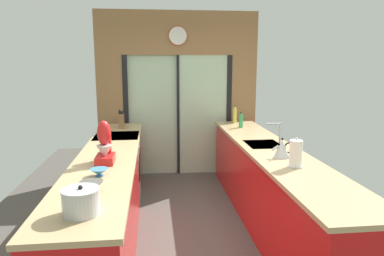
{
  "coord_description": "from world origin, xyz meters",
  "views": [
    {
      "loc": [
        -0.42,
        -3.43,
        1.89
      ],
      "look_at": [
        0.05,
        0.76,
        1.09
      ],
      "focal_mm": 32.9,
      "sensor_mm": 36.0,
      "label": 1
    }
  ],
  "objects_px": {
    "oven_range": "(118,169)",
    "paper_towel_roll": "(296,154)",
    "stock_pot": "(81,202)",
    "kettle": "(282,149)",
    "mixing_bowl_far": "(99,172)",
    "knife_block": "(121,121)",
    "soap_bottle_far": "(235,115)",
    "mixing_bowl_near": "(92,187)",
    "stand_mixer": "(105,147)",
    "soap_bottle_near": "(241,121)"
  },
  "relations": [
    {
      "from": "oven_range",
      "to": "soap_bottle_far",
      "type": "relative_size",
      "value": 3.27
    },
    {
      "from": "mixing_bowl_far",
      "to": "soap_bottle_far",
      "type": "relative_size",
      "value": 0.56
    },
    {
      "from": "stock_pot",
      "to": "soap_bottle_far",
      "type": "height_order",
      "value": "soap_bottle_far"
    },
    {
      "from": "paper_towel_roll",
      "to": "stock_pot",
      "type": "bearing_deg",
      "value": -154.76
    },
    {
      "from": "kettle",
      "to": "paper_towel_roll",
      "type": "bearing_deg",
      "value": -90.36
    },
    {
      "from": "mixing_bowl_near",
      "to": "paper_towel_roll",
      "type": "distance_m",
      "value": 1.84
    },
    {
      "from": "mixing_bowl_near",
      "to": "stand_mixer",
      "type": "relative_size",
      "value": 0.43
    },
    {
      "from": "oven_range",
      "to": "stock_pot",
      "type": "xyz_separation_m",
      "value": [
        0.02,
        -2.49,
        0.55
      ]
    },
    {
      "from": "mixing_bowl_far",
      "to": "knife_block",
      "type": "xyz_separation_m",
      "value": [
        -0.0,
        2.25,
        0.07
      ]
    },
    {
      "from": "mixing_bowl_near",
      "to": "stock_pot",
      "type": "distance_m",
      "value": 0.38
    },
    {
      "from": "mixing_bowl_far",
      "to": "soap_bottle_far",
      "type": "distance_m",
      "value": 3.09
    },
    {
      "from": "mixing_bowl_near",
      "to": "soap_bottle_near",
      "type": "relative_size",
      "value": 0.76
    },
    {
      "from": "mixing_bowl_near",
      "to": "soap_bottle_far",
      "type": "bearing_deg",
      "value": 58.55
    },
    {
      "from": "mixing_bowl_near",
      "to": "mixing_bowl_far",
      "type": "height_order",
      "value": "mixing_bowl_near"
    },
    {
      "from": "soap_bottle_far",
      "to": "mixing_bowl_near",
      "type": "bearing_deg",
      "value": -121.45
    },
    {
      "from": "knife_block",
      "to": "soap_bottle_far",
      "type": "distance_m",
      "value": 1.8
    },
    {
      "from": "paper_towel_roll",
      "to": "kettle",
      "type": "bearing_deg",
      "value": 89.64
    },
    {
      "from": "soap_bottle_near",
      "to": "soap_bottle_far",
      "type": "height_order",
      "value": "soap_bottle_far"
    },
    {
      "from": "mixing_bowl_near",
      "to": "kettle",
      "type": "distance_m",
      "value": 1.96
    },
    {
      "from": "mixing_bowl_far",
      "to": "mixing_bowl_near",
      "type": "bearing_deg",
      "value": -90.0
    },
    {
      "from": "stock_pot",
      "to": "soap_bottle_near",
      "type": "distance_m",
      "value": 3.39
    },
    {
      "from": "mixing_bowl_near",
      "to": "stand_mixer",
      "type": "bearing_deg",
      "value": 90.0
    },
    {
      "from": "mixing_bowl_near",
      "to": "stand_mixer",
      "type": "xyz_separation_m",
      "value": [
        0.0,
        0.8,
        0.11
      ]
    },
    {
      "from": "oven_range",
      "to": "soap_bottle_near",
      "type": "distance_m",
      "value": 1.93
    },
    {
      "from": "kettle",
      "to": "soap_bottle_far",
      "type": "xyz_separation_m",
      "value": [
        -0.0,
        2.11,
        0.03
      ]
    },
    {
      "from": "stock_pot",
      "to": "soap_bottle_far",
      "type": "distance_m",
      "value": 3.74
    },
    {
      "from": "stock_pot",
      "to": "kettle",
      "type": "xyz_separation_m",
      "value": [
        1.78,
        1.19,
        0.01
      ]
    },
    {
      "from": "knife_block",
      "to": "soap_bottle_far",
      "type": "xyz_separation_m",
      "value": [
        1.78,
        0.27,
        0.01
      ]
    },
    {
      "from": "knife_block",
      "to": "soap_bottle_near",
      "type": "bearing_deg",
      "value": -4.45
    },
    {
      "from": "mixing_bowl_far",
      "to": "soap_bottle_near",
      "type": "distance_m",
      "value": 2.76
    },
    {
      "from": "oven_range",
      "to": "mixing_bowl_near",
      "type": "relative_size",
      "value": 5.15
    },
    {
      "from": "stand_mixer",
      "to": "kettle",
      "type": "bearing_deg",
      "value": 0.25
    },
    {
      "from": "oven_range",
      "to": "paper_towel_roll",
      "type": "height_order",
      "value": "paper_towel_roll"
    },
    {
      "from": "mixing_bowl_far",
      "to": "knife_block",
      "type": "distance_m",
      "value": 2.25
    },
    {
      "from": "mixing_bowl_far",
      "to": "paper_towel_roll",
      "type": "bearing_deg",
      "value": 2.07
    },
    {
      "from": "soap_bottle_far",
      "to": "paper_towel_roll",
      "type": "distance_m",
      "value": 2.45
    },
    {
      "from": "paper_towel_roll",
      "to": "soap_bottle_far",
      "type": "bearing_deg",
      "value": 90.0
    },
    {
      "from": "stand_mixer",
      "to": "paper_towel_roll",
      "type": "xyz_separation_m",
      "value": [
        1.78,
        -0.34,
        -0.03
      ]
    },
    {
      "from": "oven_range",
      "to": "mixing_bowl_far",
      "type": "xyz_separation_m",
      "value": [
        0.02,
        -1.71,
        0.5
      ]
    },
    {
      "from": "stock_pot",
      "to": "knife_block",
      "type": "bearing_deg",
      "value": 90.0
    },
    {
      "from": "knife_block",
      "to": "mixing_bowl_near",
      "type": "bearing_deg",
      "value": -90.0
    },
    {
      "from": "mixing_bowl_near",
      "to": "stand_mixer",
      "type": "distance_m",
      "value": 0.81
    },
    {
      "from": "paper_towel_roll",
      "to": "oven_range",
      "type": "bearing_deg",
      "value": 137.47
    },
    {
      "from": "stock_pot",
      "to": "soap_bottle_far",
      "type": "xyz_separation_m",
      "value": [
        1.78,
        3.29,
        0.04
      ]
    },
    {
      "from": "mixing_bowl_far",
      "to": "knife_block",
      "type": "height_order",
      "value": "knife_block"
    },
    {
      "from": "knife_block",
      "to": "oven_range",
      "type": "bearing_deg",
      "value": -91.96
    },
    {
      "from": "paper_towel_roll",
      "to": "mixing_bowl_far",
      "type": "bearing_deg",
      "value": -177.93
    },
    {
      "from": "stock_pot",
      "to": "kettle",
      "type": "relative_size",
      "value": 0.99
    },
    {
      "from": "mixing_bowl_far",
      "to": "soap_bottle_far",
      "type": "xyz_separation_m",
      "value": [
        1.78,
        2.52,
        0.09
      ]
    },
    {
      "from": "mixing_bowl_near",
      "to": "knife_block",
      "type": "relative_size",
      "value": 0.64
    }
  ]
}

